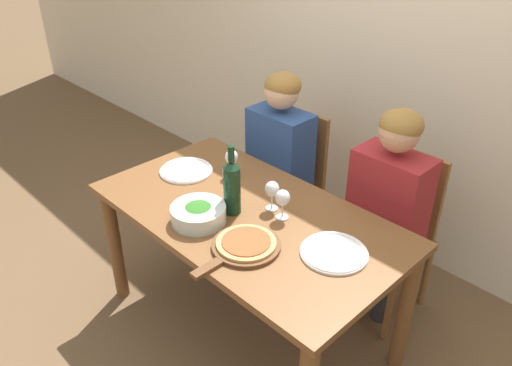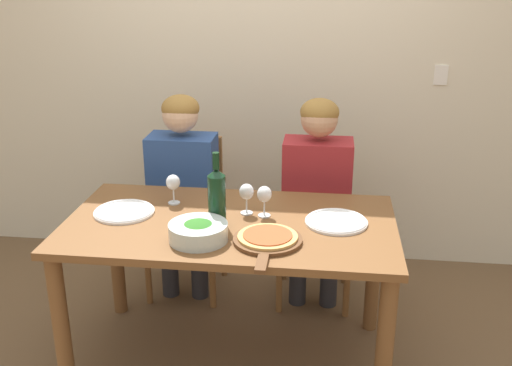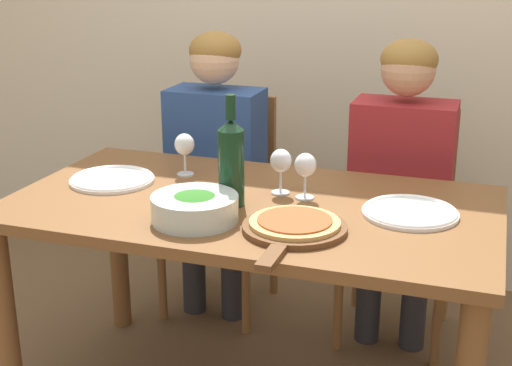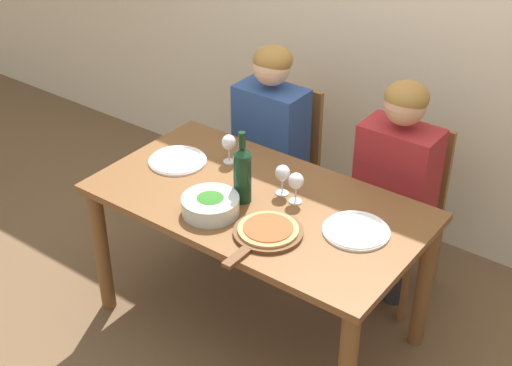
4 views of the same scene
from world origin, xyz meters
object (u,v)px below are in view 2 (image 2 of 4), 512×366
Objects in this scene: broccoli_bowl at (198,232)px; wine_glass_right at (264,196)px; person_woman at (182,179)px; person_man at (317,185)px; wine_bottle at (217,196)px; dinner_plate_left at (124,211)px; dinner_plate_right at (336,221)px; chair_left at (189,210)px; chair_right at (316,216)px; wine_glass_left at (173,184)px; wine_glass_centre at (247,193)px; pizza_on_board at (267,239)px.

broccoli_bowl is 1.71× the size of wine_glass_right.
person_woman and person_man have the same top height.
wine_bottle is at bearing -63.81° from person_woman.
dinner_plate_left is 1.00× the size of dinner_plate_right.
chair_left is 0.91m from wine_glass_right.
wine_bottle is at bearing -146.92° from wine_glass_right.
chair_right is 3.18× the size of dinner_plate_left.
dinner_plate_right is (1.01, 0.01, 0.00)m from dinner_plate_left.
dinner_plate_left is 1.92× the size of wine_glass_right.
person_woman is at bearing 98.28° from wine_glass_left.
wine_glass_left is (0.06, -0.43, 0.13)m from person_woman.
chair_right is at bearing 37.68° from wine_glass_left.
person_man is at bearing 31.44° from wine_glass_left.
chair_right is 3.57× the size of broccoli_bowl.
wine_glass_right reaches higher than dinner_plate_right.
person_man is 8.02× the size of wine_glass_centre.
chair_right is 0.98m from wine_bottle.
wine_glass_left is at bearing -81.72° from person_woman.
wine_glass_left is at bearing 167.57° from wine_glass_centre.
person_man reaches higher than wine_glass_centre.
wine_glass_right is (0.25, 0.30, 0.06)m from broccoli_bowl.
person_man is at bearing 66.15° from wine_glass_right.
person_man is (0.76, -0.11, 0.24)m from chair_left.
wine_glass_right is 0.09m from wine_glass_centre.
chair_left is at bearing 112.81° from wine_bottle.
wine_glass_centre is (-0.43, 0.06, 0.10)m from dinner_plate_right.
wine_glass_right is at bearing -12.61° from wine_glass_left.
person_man reaches higher than dinner_plate_right.
person_man is 0.81m from wine_bottle.
dinner_plate_left is (-0.91, -0.69, 0.28)m from chair_right.
wine_glass_right is at bearing 98.95° from pizza_on_board.
broccoli_bowl is (-0.05, -0.16, -0.10)m from wine_bottle.
person_woman is 4.18× the size of dinner_plate_left.
pizza_on_board reaches higher than dinner_plate_right.
wine_glass_left is at bearing -142.32° from chair_right.
wine_glass_centre is (0.38, -0.08, 0.00)m from wine_glass_left.
pizza_on_board is at bearing -31.73° from wine_bottle.
person_woman is 0.45m from wine_glass_left.
dinner_plate_left is 1.92× the size of wine_glass_centre.
person_woman is 1.00m from pizza_on_board.
broccoli_bowl is (-0.49, -0.83, 0.07)m from person_man.
dinner_plate_right is 0.66× the size of pizza_on_board.
chair_left and chair_right have the same top height.
chair_right is 2.09× the size of pizza_on_board.
pizza_on_board is at bearing -54.94° from person_woman.
dinner_plate_right is (0.10, -0.58, 0.04)m from person_man.
dinner_plate_left is at bearing 161.84° from pizza_on_board.
pizza_on_board is 2.92× the size of wine_glass_right.
wine_bottle reaches higher than dinner_plate_left.
dinner_plate_right is at bearing -81.42° from chair_right.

